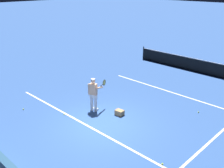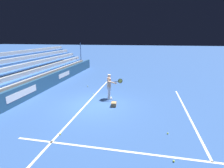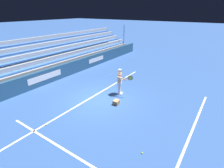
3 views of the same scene
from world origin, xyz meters
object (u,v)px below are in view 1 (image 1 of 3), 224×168
tennis_player (94,94)px  tennis_ball_midcourt (162,164)px  tennis_net (205,67)px  tennis_ball_far_right (64,114)px  tennis_ball_near_player (198,112)px  tennis_ball_stray_back (23,109)px  ball_box_cardboard (120,113)px

tennis_player → tennis_ball_midcourt: bearing=-13.2°
tennis_net → tennis_ball_far_right: bearing=-100.8°
tennis_player → tennis_net: 9.41m
tennis_ball_far_right → tennis_net: 10.87m
tennis_player → tennis_ball_near_player: tennis_player is taller
tennis_ball_stray_back → tennis_ball_near_player: same height
ball_box_cardboard → tennis_ball_stray_back: size_ratio=6.06×
ball_box_cardboard → tennis_ball_far_right: bearing=-135.4°
tennis_ball_midcourt → tennis_net: size_ratio=0.01×
tennis_net → tennis_ball_stray_back: bearing=-108.7°
ball_box_cardboard → tennis_ball_far_right: ball_box_cardboard is taller
ball_box_cardboard → tennis_ball_midcourt: 4.01m
ball_box_cardboard → tennis_ball_far_right: size_ratio=6.06×
tennis_ball_far_right → tennis_ball_stray_back: size_ratio=1.00×
tennis_ball_stray_back → tennis_ball_far_right: bearing=29.7°
ball_box_cardboard → tennis_player: bearing=-156.7°
tennis_player → tennis_ball_midcourt: tennis_player is taller
ball_box_cardboard → tennis_net: bearing=89.3°
ball_box_cardboard → tennis_net: size_ratio=0.04×
tennis_ball_midcourt → tennis_ball_near_player: size_ratio=1.00×
tennis_player → tennis_ball_far_right: size_ratio=25.98×
tennis_player → tennis_net: bearing=81.7°
tennis_ball_stray_back → tennis_ball_near_player: (6.54, 5.94, 0.00)m
tennis_player → tennis_net: tennis_player is taller
tennis_ball_near_player → tennis_ball_far_right: bearing=-133.5°
ball_box_cardboard → tennis_ball_stray_back: ball_box_cardboard is taller
tennis_ball_far_right → tennis_ball_near_player: (4.58, 4.82, 0.00)m
tennis_ball_midcourt → tennis_ball_stray_back: size_ratio=1.00×
tennis_ball_midcourt → tennis_ball_far_right: 5.58m
tennis_ball_far_right → tennis_ball_near_player: bearing=46.5°
tennis_player → tennis_ball_midcourt: (4.89, -1.15, -0.86)m
tennis_ball_midcourt → tennis_ball_stray_back: same height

